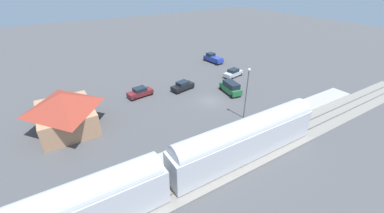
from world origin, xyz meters
TOP-DOWN VIEW (x-y plane):
  - ground_plane at (0.00, 0.00)m, footprint 200.00×200.00m
  - railway_track at (-14.00, 0.00)m, footprint 4.80×70.00m
  - platform at (-10.00, 0.00)m, footprint 3.20×46.00m
  - passenger_train at (-14.00, 15.30)m, footprint 2.93×40.23m
  - station_building at (4.00, 22.00)m, footprint 10.00×7.83m
  - pedestrian_on_platform at (-10.50, 6.95)m, footprint 0.36×0.36m
  - suv_green at (0.67, -5.09)m, footprint 5.13×2.94m
  - sedan_maroon at (8.11, 9.62)m, footprint 2.42×4.70m
  - pickup_blue at (16.95, -13.00)m, footprint 5.58×2.93m
  - sedan_silver at (6.72, -10.84)m, footprint 2.72×4.78m
  - sedan_black at (6.51, 1.74)m, footprint 2.74×4.79m
  - light_pole_near_platform at (-7.20, -1.16)m, footprint 0.44×0.44m

SIDE VIEW (x-z plane):
  - ground_plane at x=0.00m, z-range 0.00..0.00m
  - railway_track at x=-14.00m, z-range -0.06..0.24m
  - platform at x=-10.00m, z-range 0.00..0.30m
  - sedan_maroon at x=8.11m, z-range 0.01..1.75m
  - sedan_silver at x=6.72m, z-range 0.01..1.75m
  - sedan_black at x=6.51m, z-range 0.01..1.75m
  - pickup_blue at x=16.95m, z-range -0.04..2.10m
  - suv_green at x=0.67m, z-range 0.04..2.26m
  - pedestrian_on_platform at x=-10.50m, z-range 0.43..2.14m
  - station_building at x=4.00m, z-range 0.12..5.52m
  - passenger_train at x=-14.00m, z-range 0.37..5.35m
  - light_pole_near_platform at x=-7.20m, z-range 1.01..9.00m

